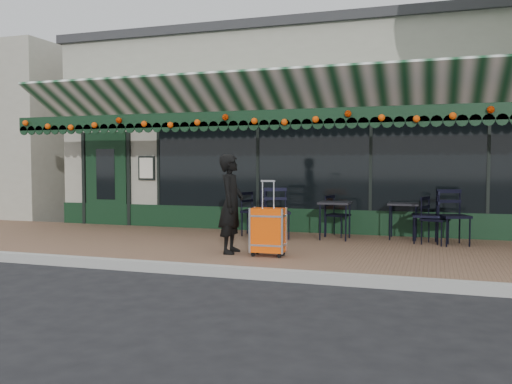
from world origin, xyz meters
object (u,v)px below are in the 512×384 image
(cafe_table_a, at_px, (403,207))
(chair_a_right, at_px, (435,220))
(chair_b_right, at_px, (338,216))
(chair_solo, at_px, (254,212))
(chair_a_left, at_px, (425,216))
(chair_b_left, at_px, (254,212))
(chair_a_front, at_px, (454,217))
(suitcase, at_px, (268,231))
(chair_b_front, at_px, (277,213))
(cafe_table_b, at_px, (335,206))
(woman, at_px, (231,204))

(cafe_table_a, xyz_separation_m, chair_a_right, (0.58, -0.55, -0.19))
(chair_b_right, height_order, chair_solo, chair_solo)
(chair_a_left, xyz_separation_m, chair_b_left, (-3.31, 0.03, -0.01))
(chair_a_front, bearing_deg, chair_solo, 149.54)
(suitcase, relative_size, chair_b_front, 1.18)
(chair_a_left, bearing_deg, chair_solo, -102.46)
(chair_a_left, relative_size, chair_b_left, 1.02)
(suitcase, distance_m, chair_b_left, 2.49)
(chair_a_left, xyz_separation_m, chair_a_right, (0.17, -0.13, -0.05))
(cafe_table_a, relative_size, chair_b_right, 0.84)
(cafe_table_b, xyz_separation_m, chair_a_left, (1.66, 0.02, -0.16))
(woman, relative_size, chair_b_left, 1.67)
(chair_a_left, height_order, chair_b_right, chair_a_left)
(woman, relative_size, chair_solo, 1.85)
(chair_solo, bearing_deg, chair_b_left, -142.78)
(chair_solo, bearing_deg, chair_b_right, -73.95)
(chair_a_left, distance_m, chair_a_right, 0.22)
(woman, height_order, chair_b_front, woman)
(chair_b_right, bearing_deg, chair_b_left, 121.43)
(suitcase, bearing_deg, cafe_table_a, 51.91)
(chair_a_left, distance_m, chair_b_right, 1.72)
(chair_solo, bearing_deg, woman, -150.59)
(suitcase, relative_size, chair_solo, 1.36)
(chair_b_right, bearing_deg, chair_b_front, 141.30)
(chair_a_left, distance_m, chair_b_front, 2.76)
(woman, bearing_deg, chair_a_left, -58.98)
(chair_b_left, height_order, chair_b_right, chair_b_left)
(woman, bearing_deg, chair_solo, 5.75)
(woman, bearing_deg, chair_a_right, -62.05)
(chair_solo, bearing_deg, cafe_table_a, -72.41)
(chair_a_front, xyz_separation_m, chair_b_front, (-3.22, -0.17, -0.00))
(chair_a_front, bearing_deg, chair_b_front, 161.31)
(cafe_table_b, relative_size, chair_a_right, 0.83)
(woman, bearing_deg, chair_b_right, -31.84)
(woman, distance_m, chair_b_right, 2.89)
(suitcase, distance_m, chair_a_front, 3.52)
(chair_a_right, xyz_separation_m, chair_a_front, (0.31, 0.01, 0.07))
(chair_b_right, relative_size, chair_solo, 0.96)
(woman, xyz_separation_m, chair_a_left, (2.98, 2.14, -0.31))
(woman, distance_m, cafe_table_b, 2.51)
(woman, relative_size, chair_a_left, 1.63)
(chair_a_left, height_order, chair_solo, chair_a_left)
(chair_b_front, bearing_deg, chair_a_right, -20.75)
(chair_a_right, height_order, chair_solo, chair_a_right)
(woman, distance_m, suitcase, 0.78)
(chair_a_front, height_order, chair_b_left, chair_a_front)
(chair_a_right, bearing_deg, chair_b_right, 93.98)
(chair_b_left, height_order, chair_b_front, chair_b_front)
(suitcase, bearing_deg, chair_solo, 110.11)
(suitcase, bearing_deg, chair_a_left, 41.59)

